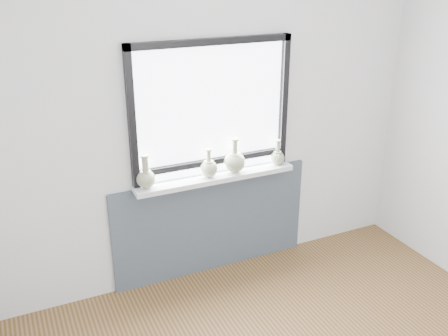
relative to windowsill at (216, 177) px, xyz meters
name	(u,v)px	position (x,y,z in m)	size (l,w,h in m)	color
back_wall	(210,123)	(0.00, 0.10, 0.42)	(3.60, 0.02, 2.60)	silver
apron_panel	(212,224)	(0.00, 0.07, -0.45)	(1.70, 0.03, 0.86)	#434D58
windowsill	(216,177)	(0.00, 0.00, 0.00)	(1.32, 0.18, 0.04)	silver
window	(212,107)	(0.00, 0.06, 0.56)	(1.30, 0.06, 1.05)	black
vase_a	(146,177)	(-0.56, 0.00, 0.10)	(0.14, 0.14, 0.26)	#989F7E
vase_b	(209,168)	(-0.06, 0.00, 0.09)	(0.14, 0.14, 0.23)	#989F7E
vase_c	(235,161)	(0.17, 0.00, 0.11)	(0.18, 0.18, 0.28)	#989F7E
vase_d	(277,157)	(0.56, 0.00, 0.09)	(0.12, 0.12, 0.21)	#989F7E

